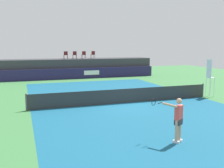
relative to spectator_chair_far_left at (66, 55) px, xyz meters
The scene contains 14 objects.
ground_plane 12.48m from the spectator_chair_far_left, 83.41° to the right, with size 48.00×48.00×0.00m, color #3D7A42.
court_inner 15.41m from the spectator_chair_far_left, 84.71° to the right, with size 12.00×22.00×0.00m, color #16597A.
sponsor_wall 2.99m from the spectator_chair_far_left, 48.82° to the right, with size 18.00×0.22×1.20m.
spectator_platform 2.13m from the spectator_chair_far_left, ahead, with size 18.00×2.80×2.20m, color #38383D.
spectator_chair_far_left is the anchor object (origin of this frame).
spectator_chair_left 1.04m from the spectator_chair_far_left, ahead, with size 0.47×0.47×0.89m.
spectator_chair_center 2.13m from the spectator_chair_far_left, ahead, with size 0.45×0.45×0.89m.
spectator_chair_right 3.39m from the spectator_chair_far_left, ahead, with size 0.47×0.47×0.89m.
umpire_chair 17.21m from the spectator_chair_far_left, 61.75° to the right, with size 0.51×0.51×2.76m.
tennis_net 15.33m from the spectator_chair_far_left, 84.71° to the right, with size 12.40×0.02×0.95m, color #2D2D2D.
net_post_near 16.00m from the spectator_chair_far_left, 107.63° to the right, with size 0.10×0.10×1.00m, color #4C4C51.
net_post_far 17.05m from the spectator_chair_far_left, 63.29° to the right, with size 0.10×0.10×1.00m, color #4C4C51.
tennis_player 22.42m from the spectator_chair_far_left, 88.21° to the right, with size 1.11×1.00×1.77m.
tennis_ball 6.76m from the spectator_chair_far_left, 98.02° to the right, with size 0.07×0.07×0.07m, color #D8EA33.
Camera 1 is at (-6.36, -15.69, 3.78)m, focal length 41.82 mm.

